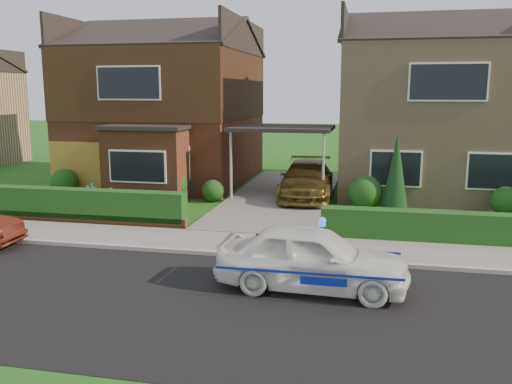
# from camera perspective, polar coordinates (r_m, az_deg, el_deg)

# --- Properties ---
(ground) EXTENTS (120.00, 120.00, 0.00)m
(ground) POSITION_cam_1_polar(r_m,az_deg,el_deg) (10.94, -6.82, -11.47)
(ground) COLOR #1B4C14
(ground) RESTS_ON ground
(road) EXTENTS (60.00, 6.00, 0.02)m
(road) POSITION_cam_1_polar(r_m,az_deg,el_deg) (10.94, -6.82, -11.47)
(road) COLOR black
(road) RESTS_ON ground
(kerb) EXTENTS (60.00, 0.16, 0.12)m
(kerb) POSITION_cam_1_polar(r_m,az_deg,el_deg) (13.67, -2.68, -6.60)
(kerb) COLOR #9E9993
(kerb) RESTS_ON ground
(sidewalk) EXTENTS (60.00, 2.00, 0.10)m
(sidewalk) POSITION_cam_1_polar(r_m,az_deg,el_deg) (14.65, -1.63, -5.45)
(sidewalk) COLOR slate
(sidewalk) RESTS_ON ground
(driveway) EXTENTS (3.80, 12.00, 0.12)m
(driveway) POSITION_cam_1_polar(r_m,az_deg,el_deg) (21.24, 2.77, -0.39)
(driveway) COLOR #666059
(driveway) RESTS_ON ground
(house_left) EXTENTS (7.50, 9.53, 7.25)m
(house_left) POSITION_cam_1_polar(r_m,az_deg,el_deg) (25.20, -9.32, 9.79)
(house_left) COLOR brown
(house_left) RESTS_ON ground
(house_right) EXTENTS (7.50, 8.06, 7.25)m
(house_right) POSITION_cam_1_polar(r_m,az_deg,el_deg) (23.70, 18.23, 9.01)
(house_right) COLOR tan
(house_right) RESTS_ON ground
(carport_link) EXTENTS (3.80, 3.00, 2.77)m
(carport_link) POSITION_cam_1_polar(r_m,az_deg,el_deg) (20.86, 2.82, 6.60)
(carport_link) COLOR black
(carport_link) RESTS_ON ground
(garage_door) EXTENTS (2.20, 0.10, 2.10)m
(garage_door) POSITION_cam_1_polar(r_m,az_deg,el_deg) (22.93, -18.47, 2.40)
(garage_door) COLOR olive
(garage_door) RESTS_ON ground
(dwarf_wall) EXTENTS (7.70, 0.25, 0.36)m
(dwarf_wall) POSITION_cam_1_polar(r_m,az_deg,el_deg) (17.90, -19.05, -2.65)
(dwarf_wall) COLOR brown
(dwarf_wall) RESTS_ON ground
(hedge_left) EXTENTS (7.50, 0.55, 0.90)m
(hedge_left) POSITION_cam_1_polar(r_m,az_deg,el_deg) (18.07, -18.77, -3.10)
(hedge_left) COLOR #193B12
(hedge_left) RESTS_ON ground
(hedge_right) EXTENTS (7.50, 0.55, 0.80)m
(hedge_right) POSITION_cam_1_polar(r_m,az_deg,el_deg) (15.67, 20.70, -5.27)
(hedge_right) COLOR #193B12
(hedge_right) RESTS_ON ground
(shrub_left_far) EXTENTS (1.08, 1.08, 1.08)m
(shrub_left_far) POSITION_cam_1_polar(r_m,az_deg,el_deg) (22.74, -19.52, 0.97)
(shrub_left_far) COLOR #193B12
(shrub_left_far) RESTS_ON ground
(shrub_left_mid) EXTENTS (1.32, 1.32, 1.32)m
(shrub_left_mid) POSITION_cam_1_polar(r_m,az_deg,el_deg) (20.55, -9.07, 0.82)
(shrub_left_mid) COLOR #193B12
(shrub_left_mid) RESTS_ON ground
(shrub_left_near) EXTENTS (0.84, 0.84, 0.84)m
(shrub_left_near) POSITION_cam_1_polar(r_m,az_deg,el_deg) (20.36, -4.54, 0.14)
(shrub_left_near) COLOR #193B12
(shrub_left_near) RESTS_ON ground
(shrub_right_near) EXTENTS (1.20, 1.20, 1.20)m
(shrub_right_near) POSITION_cam_1_polar(r_m,az_deg,el_deg) (19.30, 11.42, -0.07)
(shrub_right_near) COLOR #193B12
(shrub_right_near) RESTS_ON ground
(shrub_right_mid) EXTENTS (0.96, 0.96, 0.96)m
(shrub_right_mid) POSITION_cam_1_polar(r_m,az_deg,el_deg) (19.92, 24.75, -0.86)
(shrub_right_mid) COLOR #193B12
(shrub_right_mid) RESTS_ON ground
(conifer_a) EXTENTS (0.90, 0.90, 2.60)m
(conifer_a) POSITION_cam_1_polar(r_m,az_deg,el_deg) (19.01, 14.51, 1.78)
(conifer_a) COLOR black
(conifer_a) RESTS_ON ground
(police_car) EXTENTS (3.65, 4.04, 1.52)m
(police_car) POSITION_cam_1_polar(r_m,az_deg,el_deg) (11.36, 5.93, -6.98)
(police_car) COLOR white
(police_car) RESTS_ON ground
(driveway_car) EXTENTS (2.12, 4.77, 1.36)m
(driveway_car) POSITION_cam_1_polar(r_m,az_deg,el_deg) (20.59, 5.36, 1.32)
(driveway_car) COLOR brown
(driveway_car) RESTS_ON driveway
(potted_plant_a) EXTENTS (0.48, 0.38, 0.81)m
(potted_plant_a) POSITION_cam_1_polar(r_m,az_deg,el_deg) (20.40, -17.08, -0.31)
(potted_plant_a) COLOR gray
(potted_plant_a) RESTS_ON ground
(potted_plant_b) EXTENTS (0.53, 0.52, 0.75)m
(potted_plant_b) POSITION_cam_1_polar(r_m,az_deg,el_deg) (19.80, -15.38, -0.64)
(potted_plant_b) COLOR gray
(potted_plant_b) RESTS_ON ground
(potted_plant_c) EXTENTS (0.58, 0.58, 0.82)m
(potted_plant_c) POSITION_cam_1_polar(r_m,az_deg,el_deg) (20.26, -8.92, -0.03)
(potted_plant_c) COLOR gray
(potted_plant_c) RESTS_ON ground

